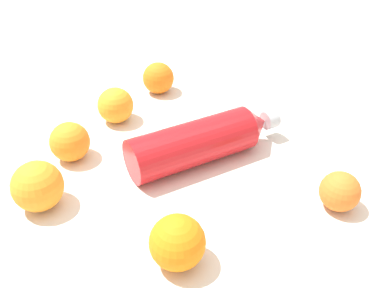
{
  "coord_description": "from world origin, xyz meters",
  "views": [
    {
      "loc": [
        0.18,
        -0.65,
        0.47
      ],
      "look_at": [
        0.02,
        -0.05,
        0.04
      ],
      "focal_mm": 40.86,
      "sensor_mm": 36.0,
      "label": 1
    }
  ],
  "objects_px": {
    "water_bottle": "(204,140)",
    "orange_4": "(177,242)",
    "orange_0": "(70,142)",
    "orange_1": "(340,191)",
    "orange_5": "(37,186)",
    "orange_2": "(158,78)",
    "orange_3": "(115,105)"
  },
  "relations": [
    {
      "from": "orange_4",
      "to": "orange_3",
      "type": "bearing_deg",
      "value": 124.97
    },
    {
      "from": "orange_1",
      "to": "orange_5",
      "type": "xyz_separation_m",
      "value": [
        -0.45,
        -0.12,
        0.01
      ]
    },
    {
      "from": "orange_3",
      "to": "orange_4",
      "type": "relative_size",
      "value": 0.95
    },
    {
      "from": "orange_5",
      "to": "orange_2",
      "type": "bearing_deg",
      "value": 81.97
    },
    {
      "from": "orange_0",
      "to": "orange_4",
      "type": "height_order",
      "value": "orange_4"
    },
    {
      "from": "orange_3",
      "to": "orange_5",
      "type": "distance_m",
      "value": 0.27
    },
    {
      "from": "orange_0",
      "to": "orange_3",
      "type": "relative_size",
      "value": 0.98
    },
    {
      "from": "orange_0",
      "to": "orange_1",
      "type": "height_order",
      "value": "orange_0"
    },
    {
      "from": "orange_5",
      "to": "orange_4",
      "type": "bearing_deg",
      "value": -12.56
    },
    {
      "from": "orange_0",
      "to": "orange_4",
      "type": "relative_size",
      "value": 0.93
    },
    {
      "from": "orange_2",
      "to": "orange_4",
      "type": "relative_size",
      "value": 0.92
    },
    {
      "from": "orange_3",
      "to": "orange_0",
      "type": "bearing_deg",
      "value": -101.04
    },
    {
      "from": "orange_1",
      "to": "orange_4",
      "type": "xyz_separation_m",
      "value": [
        -0.21,
        -0.17,
        0.01
      ]
    },
    {
      "from": "orange_1",
      "to": "orange_2",
      "type": "bearing_deg",
      "value": 143.14
    },
    {
      "from": "water_bottle",
      "to": "orange_2",
      "type": "height_order",
      "value": "water_bottle"
    },
    {
      "from": "orange_2",
      "to": "orange_5",
      "type": "distance_m",
      "value": 0.41
    },
    {
      "from": "orange_2",
      "to": "orange_3",
      "type": "xyz_separation_m",
      "value": [
        -0.04,
        -0.14,
        0.0
      ]
    },
    {
      "from": "orange_0",
      "to": "orange_3",
      "type": "distance_m",
      "value": 0.14
    },
    {
      "from": "water_bottle",
      "to": "orange_4",
      "type": "height_order",
      "value": "water_bottle"
    },
    {
      "from": "orange_2",
      "to": "orange_4",
      "type": "bearing_deg",
      "value": -68.64
    },
    {
      "from": "water_bottle",
      "to": "orange_4",
      "type": "xyz_separation_m",
      "value": [
        0.02,
        -0.24,
        -0.0
      ]
    },
    {
      "from": "water_bottle",
      "to": "orange_0",
      "type": "bearing_deg",
      "value": 150.84
    },
    {
      "from": "water_bottle",
      "to": "orange_3",
      "type": "bearing_deg",
      "value": 114.54
    },
    {
      "from": "orange_2",
      "to": "orange_3",
      "type": "distance_m",
      "value": 0.15
    },
    {
      "from": "orange_5",
      "to": "orange_0",
      "type": "bearing_deg",
      "value": 96.01
    },
    {
      "from": "water_bottle",
      "to": "orange_4",
      "type": "distance_m",
      "value": 0.24
    },
    {
      "from": "orange_4",
      "to": "orange_5",
      "type": "bearing_deg",
      "value": 167.44
    },
    {
      "from": "orange_1",
      "to": "orange_5",
      "type": "distance_m",
      "value": 0.46
    },
    {
      "from": "water_bottle",
      "to": "orange_2",
      "type": "bearing_deg",
      "value": 81.87
    },
    {
      "from": "orange_1",
      "to": "orange_4",
      "type": "distance_m",
      "value": 0.27
    },
    {
      "from": "orange_1",
      "to": "orange_3",
      "type": "relative_size",
      "value": 0.87
    },
    {
      "from": "orange_0",
      "to": "orange_1",
      "type": "distance_m",
      "value": 0.46
    }
  ]
}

